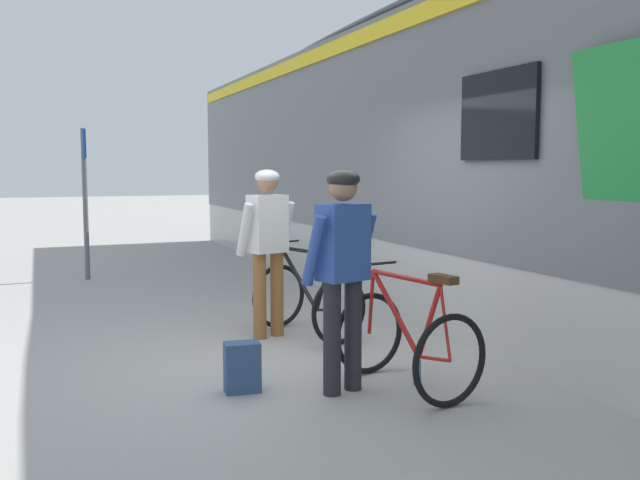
{
  "coord_description": "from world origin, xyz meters",
  "views": [
    {
      "loc": [
        -2.21,
        -6.06,
        1.78
      ],
      "look_at": [
        0.43,
        0.52,
        1.05
      ],
      "focal_mm": 39.47,
      "sensor_mm": 36.0,
      "label": 1
    }
  ],
  "objects_px": {
    "train_car": "(558,151)",
    "bicycle_far_red": "(407,340)",
    "cyclist_far_in_blue": "(343,261)",
    "backpack_on_platform": "(242,367)",
    "platform_sign_post": "(84,178)",
    "water_bottle_near_the_bikes": "(417,372)",
    "bicycle_near_black": "(308,299)",
    "water_bottle_by_the_backpack": "(234,380)",
    "cyclist_near_in_white": "(268,238)"
  },
  "relations": [
    {
      "from": "bicycle_near_black",
      "to": "backpack_on_platform",
      "type": "distance_m",
      "value": 1.95
    },
    {
      "from": "backpack_on_platform",
      "to": "bicycle_near_black",
      "type": "bearing_deg",
      "value": 59.62
    },
    {
      "from": "bicycle_near_black",
      "to": "water_bottle_by_the_backpack",
      "type": "height_order",
      "value": "bicycle_near_black"
    },
    {
      "from": "train_car",
      "to": "bicycle_near_black",
      "type": "xyz_separation_m",
      "value": [
        -2.78,
        0.53,
        -1.56
      ]
    },
    {
      "from": "cyclist_near_in_white",
      "to": "bicycle_far_red",
      "type": "bearing_deg",
      "value": -76.83
    },
    {
      "from": "water_bottle_near_the_bikes",
      "to": "cyclist_far_in_blue",
      "type": "bearing_deg",
      "value": 174.34
    },
    {
      "from": "train_car",
      "to": "water_bottle_near_the_bikes",
      "type": "xyz_separation_m",
      "value": [
        -2.55,
        -1.39,
        -1.86
      ]
    },
    {
      "from": "backpack_on_platform",
      "to": "platform_sign_post",
      "type": "distance_m",
      "value": 6.64
    },
    {
      "from": "train_car",
      "to": "water_bottle_by_the_backpack",
      "type": "height_order",
      "value": "train_car"
    },
    {
      "from": "water_bottle_near_the_bikes",
      "to": "platform_sign_post",
      "type": "height_order",
      "value": "platform_sign_post"
    },
    {
      "from": "platform_sign_post",
      "to": "cyclist_far_in_blue",
      "type": "bearing_deg",
      "value": -77.47
    },
    {
      "from": "cyclist_near_in_white",
      "to": "train_car",
      "type": "bearing_deg",
      "value": -11.51
    },
    {
      "from": "bicycle_far_red",
      "to": "water_bottle_by_the_backpack",
      "type": "bearing_deg",
      "value": 161.75
    },
    {
      "from": "cyclist_far_in_blue",
      "to": "backpack_on_platform",
      "type": "distance_m",
      "value": 1.17
    },
    {
      "from": "backpack_on_platform",
      "to": "platform_sign_post",
      "type": "xyz_separation_m",
      "value": [
        -0.76,
        6.44,
        1.42
      ]
    },
    {
      "from": "cyclist_near_in_white",
      "to": "cyclist_far_in_blue",
      "type": "relative_size",
      "value": 1.0
    },
    {
      "from": "cyclist_far_in_blue",
      "to": "bicycle_near_black",
      "type": "bearing_deg",
      "value": 77.34
    },
    {
      "from": "backpack_on_platform",
      "to": "water_bottle_by_the_backpack",
      "type": "height_order",
      "value": "backpack_on_platform"
    },
    {
      "from": "cyclist_near_in_white",
      "to": "bicycle_near_black",
      "type": "distance_m",
      "value": 0.78
    },
    {
      "from": "bicycle_near_black",
      "to": "platform_sign_post",
      "type": "xyz_separation_m",
      "value": [
        -1.91,
        4.88,
        1.22
      ]
    },
    {
      "from": "train_car",
      "to": "cyclist_near_in_white",
      "type": "xyz_separation_m",
      "value": [
        -3.18,
        0.65,
        -0.91
      ]
    },
    {
      "from": "train_car",
      "to": "water_bottle_near_the_bikes",
      "type": "bearing_deg",
      "value": -151.45
    },
    {
      "from": "bicycle_far_red",
      "to": "backpack_on_platform",
      "type": "relative_size",
      "value": 2.94
    },
    {
      "from": "backpack_on_platform",
      "to": "platform_sign_post",
      "type": "relative_size",
      "value": 0.17
    },
    {
      "from": "train_car",
      "to": "bicycle_far_red",
      "type": "relative_size",
      "value": 18.1
    },
    {
      "from": "train_car",
      "to": "bicycle_far_red",
      "type": "xyz_separation_m",
      "value": [
        -2.69,
        -1.46,
        -1.56
      ]
    },
    {
      "from": "bicycle_far_red",
      "to": "backpack_on_platform",
      "type": "bearing_deg",
      "value": 160.66
    },
    {
      "from": "train_car",
      "to": "bicycle_near_black",
      "type": "height_order",
      "value": "train_car"
    },
    {
      "from": "cyclist_far_in_blue",
      "to": "water_bottle_by_the_backpack",
      "type": "height_order",
      "value": "cyclist_far_in_blue"
    },
    {
      "from": "cyclist_near_in_white",
      "to": "bicycle_near_black",
      "type": "relative_size",
      "value": 1.43
    },
    {
      "from": "backpack_on_platform",
      "to": "water_bottle_by_the_backpack",
      "type": "bearing_deg",
      "value": -170.52
    },
    {
      "from": "water_bottle_by_the_backpack",
      "to": "cyclist_far_in_blue",
      "type": "bearing_deg",
      "value": -20.11
    },
    {
      "from": "cyclist_near_in_white",
      "to": "bicycle_near_black",
      "type": "bearing_deg",
      "value": -15.78
    },
    {
      "from": "cyclist_near_in_white",
      "to": "cyclist_far_in_blue",
      "type": "height_order",
      "value": "same"
    },
    {
      "from": "bicycle_near_black",
      "to": "water_bottle_by_the_backpack",
      "type": "distance_m",
      "value": 2.01
    },
    {
      "from": "cyclist_far_in_blue",
      "to": "platform_sign_post",
      "type": "distance_m",
      "value": 6.93
    },
    {
      "from": "bicycle_near_black",
      "to": "water_bottle_by_the_backpack",
      "type": "relative_size",
      "value": 5.96
    },
    {
      "from": "backpack_on_platform",
      "to": "cyclist_far_in_blue",
      "type": "bearing_deg",
      "value": -15.85
    },
    {
      "from": "cyclist_near_in_white",
      "to": "water_bottle_by_the_backpack",
      "type": "relative_size",
      "value": 8.49
    },
    {
      "from": "cyclist_far_in_blue",
      "to": "water_bottle_by_the_backpack",
      "type": "distance_m",
      "value": 1.28
    },
    {
      "from": "cyclist_far_in_blue",
      "to": "backpack_on_platform",
      "type": "relative_size",
      "value": 4.4
    },
    {
      "from": "water_bottle_near_the_bikes",
      "to": "water_bottle_by_the_backpack",
      "type": "xyz_separation_m",
      "value": [
        -1.45,
        0.36,
        -0.0
      ]
    },
    {
      "from": "bicycle_far_red",
      "to": "water_bottle_by_the_backpack",
      "type": "height_order",
      "value": "bicycle_far_red"
    },
    {
      "from": "cyclist_near_in_white",
      "to": "cyclist_far_in_blue",
      "type": "distance_m",
      "value": 1.97
    },
    {
      "from": "bicycle_far_red",
      "to": "platform_sign_post",
      "type": "relative_size",
      "value": 0.49
    },
    {
      "from": "cyclist_near_in_white",
      "to": "water_bottle_near_the_bikes",
      "type": "distance_m",
      "value": 2.33
    },
    {
      "from": "platform_sign_post",
      "to": "train_car",
      "type": "bearing_deg",
      "value": -49.12
    },
    {
      "from": "cyclist_near_in_white",
      "to": "cyclist_far_in_blue",
      "type": "xyz_separation_m",
      "value": [
        -0.01,
        -1.97,
        0.0
      ]
    },
    {
      "from": "cyclist_near_in_white",
      "to": "water_bottle_by_the_backpack",
      "type": "bearing_deg",
      "value": -116.1
    },
    {
      "from": "train_car",
      "to": "cyclist_far_in_blue",
      "type": "relative_size",
      "value": 12.09
    }
  ]
}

